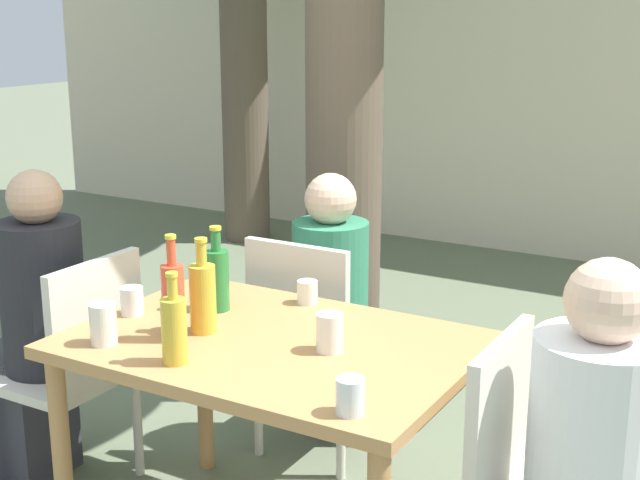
{
  "coord_description": "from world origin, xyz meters",
  "views": [
    {
      "loc": [
        1.43,
        -2.16,
        1.76
      ],
      "look_at": [
        0.0,
        0.3,
        1.02
      ],
      "focal_mm": 50.0,
      "sensor_mm": 36.0,
      "label": 1
    }
  ],
  "objects_px": {
    "drinking_glass_1": "(103,324)",
    "drinking_glass_2": "(132,301)",
    "patio_chair_2": "(312,335)",
    "drinking_glass_0": "(307,292)",
    "drinking_glass_3": "(330,332)",
    "soda_bottle_2": "(173,300)",
    "drinking_glass_4": "(350,396)",
    "person_seated_2": "(342,321)",
    "dining_table_front": "(272,368)",
    "person_seated_0": "(30,345)",
    "green_bottle_1": "(217,278)",
    "oil_cruet_0": "(203,296)",
    "oil_cruet_3": "(174,328)",
    "patio_chair_0": "(76,361)"
  },
  "relations": [
    {
      "from": "person_seated_2",
      "to": "oil_cruet_0",
      "type": "bearing_deg",
      "value": 91.54
    },
    {
      "from": "drinking_glass_3",
      "to": "drinking_glass_4",
      "type": "xyz_separation_m",
      "value": [
        0.25,
        -0.34,
        -0.01
      ]
    },
    {
      "from": "drinking_glass_3",
      "to": "oil_cruet_3",
      "type": "bearing_deg",
      "value": -138.35
    },
    {
      "from": "drinking_glass_2",
      "to": "drinking_glass_4",
      "type": "relative_size",
      "value": 1.0
    },
    {
      "from": "person_seated_0",
      "to": "drinking_glass_4",
      "type": "height_order",
      "value": "person_seated_0"
    },
    {
      "from": "drinking_glass_2",
      "to": "drinking_glass_4",
      "type": "height_order",
      "value": "same"
    },
    {
      "from": "person_seated_2",
      "to": "drinking_glass_4",
      "type": "distance_m",
      "value": 1.46
    },
    {
      "from": "patio_chair_0",
      "to": "oil_cruet_3",
      "type": "bearing_deg",
      "value": 67.37
    },
    {
      "from": "person_seated_0",
      "to": "soda_bottle_2",
      "type": "height_order",
      "value": "person_seated_0"
    },
    {
      "from": "green_bottle_1",
      "to": "drinking_glass_3",
      "type": "bearing_deg",
      "value": -14.8
    },
    {
      "from": "drinking_glass_0",
      "to": "drinking_glass_2",
      "type": "xyz_separation_m",
      "value": [
        -0.45,
        -0.4,
        0.01
      ]
    },
    {
      "from": "soda_bottle_2",
      "to": "drinking_glass_3",
      "type": "xyz_separation_m",
      "value": [
        0.46,
        0.16,
        -0.07
      ]
    },
    {
      "from": "drinking_glass_1",
      "to": "drinking_glass_2",
      "type": "bearing_deg",
      "value": 113.45
    },
    {
      "from": "patio_chair_2",
      "to": "soda_bottle_2",
      "type": "relative_size",
      "value": 2.72
    },
    {
      "from": "person_seated_2",
      "to": "drinking_glass_1",
      "type": "xyz_separation_m",
      "value": [
        -0.17,
        -1.19,
        0.33
      ]
    },
    {
      "from": "drinking_glass_3",
      "to": "soda_bottle_2",
      "type": "bearing_deg",
      "value": -160.81
    },
    {
      "from": "person_seated_2",
      "to": "drinking_glass_0",
      "type": "xyz_separation_m",
      "value": [
        0.17,
        -0.55,
        0.31
      ]
    },
    {
      "from": "green_bottle_1",
      "to": "drinking_glass_0",
      "type": "distance_m",
      "value": 0.32
    },
    {
      "from": "dining_table_front",
      "to": "patio_chair_2",
      "type": "height_order",
      "value": "patio_chair_2"
    },
    {
      "from": "oil_cruet_0",
      "to": "drinking_glass_1",
      "type": "height_order",
      "value": "oil_cruet_0"
    },
    {
      "from": "person_seated_0",
      "to": "drinking_glass_0",
      "type": "height_order",
      "value": "person_seated_0"
    },
    {
      "from": "dining_table_front",
      "to": "patio_chair_2",
      "type": "distance_m",
      "value": 0.72
    },
    {
      "from": "oil_cruet_0",
      "to": "drinking_glass_3",
      "type": "distance_m",
      "value": 0.43
    },
    {
      "from": "dining_table_front",
      "to": "oil_cruet_0",
      "type": "height_order",
      "value": "oil_cruet_0"
    },
    {
      "from": "oil_cruet_0",
      "to": "drinking_glass_0",
      "type": "height_order",
      "value": "oil_cruet_0"
    },
    {
      "from": "green_bottle_1",
      "to": "soda_bottle_2",
      "type": "height_order",
      "value": "soda_bottle_2"
    },
    {
      "from": "drinking_glass_1",
      "to": "person_seated_2",
      "type": "bearing_deg",
      "value": 81.74
    },
    {
      "from": "green_bottle_1",
      "to": "drinking_glass_3",
      "type": "distance_m",
      "value": 0.54
    },
    {
      "from": "person_seated_2",
      "to": "drinking_glass_0",
      "type": "height_order",
      "value": "person_seated_2"
    },
    {
      "from": "person_seated_0",
      "to": "drinking_glass_2",
      "type": "relative_size",
      "value": 12.72
    },
    {
      "from": "oil_cruet_0",
      "to": "person_seated_2",
      "type": "bearing_deg",
      "value": 91.54
    },
    {
      "from": "patio_chair_2",
      "to": "person_seated_2",
      "type": "bearing_deg",
      "value": -90.0
    },
    {
      "from": "oil_cruet_3",
      "to": "drinking_glass_3",
      "type": "relative_size",
      "value": 2.32
    },
    {
      "from": "patio_chair_2",
      "to": "drinking_glass_4",
      "type": "height_order",
      "value": "patio_chair_2"
    },
    {
      "from": "drinking_glass_1",
      "to": "patio_chair_0",
      "type": "bearing_deg",
      "value": 146.11
    },
    {
      "from": "green_bottle_1",
      "to": "drinking_glass_4",
      "type": "height_order",
      "value": "green_bottle_1"
    },
    {
      "from": "dining_table_front",
      "to": "person_seated_0",
      "type": "relative_size",
      "value": 1.02
    },
    {
      "from": "green_bottle_1",
      "to": "oil_cruet_3",
      "type": "xyz_separation_m",
      "value": [
        0.17,
        -0.44,
        -0.01
      ]
    },
    {
      "from": "dining_table_front",
      "to": "drinking_glass_3",
      "type": "bearing_deg",
      "value": 1.61
    },
    {
      "from": "patio_chair_2",
      "to": "drinking_glass_3",
      "type": "xyz_separation_m",
      "value": [
        0.45,
        -0.66,
        0.31
      ]
    },
    {
      "from": "dining_table_front",
      "to": "patio_chair_2",
      "type": "xyz_separation_m",
      "value": [
        -0.25,
        0.66,
        -0.15
      ]
    },
    {
      "from": "dining_table_front",
      "to": "soda_bottle_2",
      "type": "relative_size",
      "value": 3.68
    },
    {
      "from": "drinking_glass_4",
      "to": "person_seated_2",
      "type": "bearing_deg",
      "value": 119.58
    },
    {
      "from": "person_seated_0",
      "to": "oil_cruet_0",
      "type": "xyz_separation_m",
      "value": [
        0.87,
        -0.05,
        0.35
      ]
    },
    {
      "from": "patio_chair_2",
      "to": "drinking_glass_0",
      "type": "relative_size",
      "value": 11.28
    },
    {
      "from": "green_bottle_1",
      "to": "drinking_glass_1",
      "type": "height_order",
      "value": "green_bottle_1"
    },
    {
      "from": "oil_cruet_0",
      "to": "oil_cruet_3",
      "type": "bearing_deg",
      "value": -70.98
    },
    {
      "from": "oil_cruet_3",
      "to": "drinking_glass_4",
      "type": "bearing_deg",
      "value": -3.72
    },
    {
      "from": "patio_chair_0",
      "to": "drinking_glass_1",
      "type": "relative_size",
      "value": 7.12
    },
    {
      "from": "drinking_glass_1",
      "to": "drinking_glass_2",
      "type": "relative_size",
      "value": 1.35
    }
  ]
}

